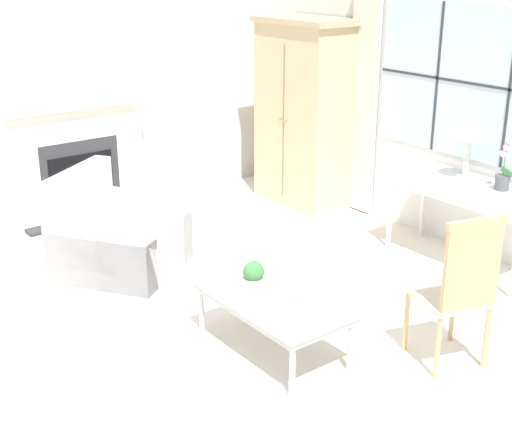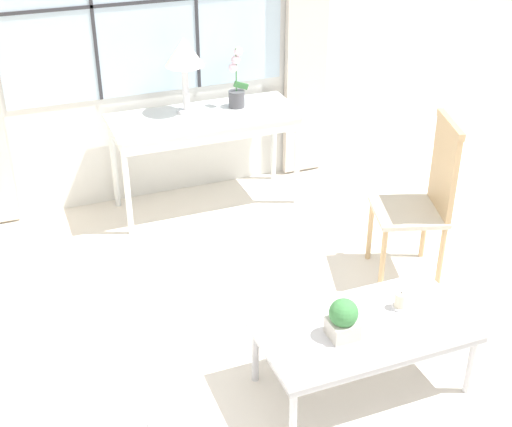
{
  "view_description": "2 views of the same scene",
  "coord_description": "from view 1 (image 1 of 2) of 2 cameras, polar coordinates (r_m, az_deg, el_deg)",
  "views": [
    {
      "loc": [
        3.86,
        -2.38,
        2.63
      ],
      "look_at": [
        0.2,
        0.42,
        0.95
      ],
      "focal_mm": 50.0,
      "sensor_mm": 36.0,
      "label": 1
    },
    {
      "loc": [
        -1.16,
        -2.15,
        2.72
      ],
      "look_at": [
        0.03,
        0.87,
        0.9
      ],
      "focal_mm": 50.0,
      "sensor_mm": 36.0,
      "label": 2
    }
  ],
  "objects": [
    {
      "name": "console_table",
      "position": [
        6.46,
        16.65,
        1.66
      ],
      "size": [
        1.42,
        0.55,
        0.76
      ],
      "color": "silver",
      "rests_on": "ground_plane"
    },
    {
      "name": "armchair_upholstered",
      "position": [
        6.34,
        -11.01,
        -1.94
      ],
      "size": [
        1.31,
        1.3,
        0.88
      ],
      "color": "#B2B2B7",
      "rests_on": "ground_plane"
    },
    {
      "name": "fireplace",
      "position": [
        7.59,
        -14.22,
        4.62
      ],
      "size": [
        0.34,
        1.52,
        2.01
      ],
      "color": "#2D2D33",
      "rests_on": "ground_plane"
    },
    {
      "name": "potted_plant_small",
      "position": [
        4.95,
        -0.2,
        -5.03
      ],
      "size": [
        0.15,
        0.15,
        0.22
      ],
      "color": "#BCB7AD",
      "rests_on": "coffee_table"
    },
    {
      "name": "coffee_table",
      "position": [
        4.93,
        1.31,
        -7.11
      ],
      "size": [
        1.13,
        0.6,
        0.42
      ],
      "color": "#BCBCC1",
      "rests_on": "ground_plane"
    },
    {
      "name": "ground_plane",
      "position": [
        5.24,
        -5.08,
        -10.15
      ],
      "size": [
        14.0,
        14.0,
        0.0
      ],
      "primitive_type": "plane",
      "color": "silver"
    },
    {
      "name": "wall_back_windowed",
      "position": [
        6.75,
        16.94,
        8.63
      ],
      "size": [
        7.2,
        0.14,
        2.8
      ],
      "color": "silver",
      "rests_on": "ground_plane"
    },
    {
      "name": "pillar_candle",
      "position": [
        4.76,
        3.64,
        -7.04
      ],
      "size": [
        0.09,
        0.09,
        0.11
      ],
      "color": "silver",
      "rests_on": "coffee_table"
    },
    {
      "name": "table_lamp",
      "position": [
        6.45,
        16.74,
        6.47
      ],
      "size": [
        0.29,
        0.29,
        0.57
      ],
      "color": "silver",
      "rests_on": "console_table"
    },
    {
      "name": "potted_orchid",
      "position": [
        6.29,
        19.22,
        3.24
      ],
      "size": [
        0.16,
        0.12,
        0.46
      ],
      "color": "#4C4C51",
      "rests_on": "console_table"
    },
    {
      "name": "side_chair_wooden",
      "position": [
        4.83,
        16.02,
        -5.48
      ],
      "size": [
        0.55,
        0.55,
        1.09
      ],
      "color": "beige",
      "rests_on": "ground_plane"
    },
    {
      "name": "wall_left",
      "position": [
        7.6,
        -14.09,
        10.17
      ],
      "size": [
        0.06,
        7.2,
        2.8
      ],
      "primitive_type": "cube",
      "color": "silver",
      "rests_on": "ground_plane"
    },
    {
      "name": "armoire",
      "position": [
        7.81,
        3.84,
        8.06
      ],
      "size": [
        1.12,
        0.62,
        2.01
      ],
      "color": "tan",
      "rests_on": "ground_plane"
    }
  ]
}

